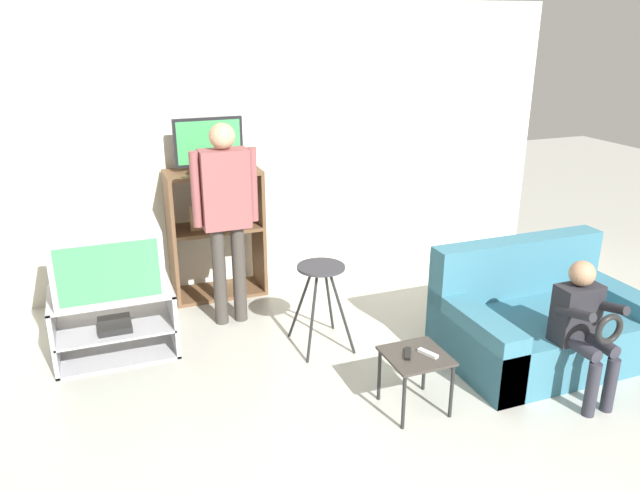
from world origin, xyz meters
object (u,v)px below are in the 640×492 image
(television_main, at_px, (106,259))
(remote_control_white, at_px, (428,353))
(media_shelf, at_px, (216,233))
(television_flat, at_px, (209,145))
(tv_stand, at_px, (114,322))
(snack_table, at_px, (416,362))
(remote_control_black, at_px, (408,354))
(person_seated_child, at_px, (584,322))
(person_standing_adult, at_px, (226,206))
(folding_stool, at_px, (321,281))
(couch, at_px, (539,322))

(television_main, distance_m, remote_control_white, 2.41)
(media_shelf, relative_size, television_flat, 1.95)
(tv_stand, height_order, television_main, television_main)
(tv_stand, xyz_separation_m, snack_table, (1.78, -1.47, 0.09))
(remote_control_black, xyz_separation_m, person_seated_child, (1.15, -0.27, 0.14))
(tv_stand, height_order, media_shelf, media_shelf)
(media_shelf, xyz_separation_m, person_standing_adult, (-0.03, -0.61, 0.42))
(television_main, height_order, snack_table, television_main)
(remote_control_white, height_order, person_standing_adult, person_standing_adult)
(media_shelf, bearing_deg, remote_control_black, -71.77)
(television_flat, height_order, snack_table, television_flat)
(person_standing_adult, bearing_deg, folding_stool, -49.45)
(television_main, bearing_deg, television_flat, 41.00)
(remote_control_black, relative_size, couch, 0.10)
(media_shelf, height_order, television_flat, television_flat)
(snack_table, height_order, remote_control_white, remote_control_white)
(television_main, relative_size, television_flat, 1.28)
(television_flat, bearing_deg, person_standing_adult, -91.30)
(remote_control_black, distance_m, remote_control_white, 0.13)
(television_main, relative_size, folding_stool, 1.14)
(couch, distance_m, person_seated_child, 0.63)
(folding_stool, bearing_deg, person_seated_child, -43.00)
(couch, bearing_deg, person_standing_adult, 146.12)
(television_main, bearing_deg, snack_table, -39.75)
(tv_stand, distance_m, remote_control_white, 2.38)
(television_main, bearing_deg, remote_control_white, -39.19)
(snack_table, xyz_separation_m, remote_control_black, (-0.05, 0.02, 0.07))
(television_main, relative_size, person_standing_adult, 0.46)
(tv_stand, xyz_separation_m, folding_stool, (1.51, -0.45, 0.30))
(couch, height_order, person_seated_child, person_seated_child)
(media_shelf, height_order, person_standing_adult, person_standing_adult)
(folding_stool, xyz_separation_m, couch, (1.49, -0.72, -0.28))
(media_shelf, relative_size, couch, 0.80)
(television_main, relative_size, remote_control_black, 5.35)
(tv_stand, height_order, snack_table, tv_stand)
(television_main, relative_size, remote_control_white, 5.35)
(television_flat, height_order, person_standing_adult, person_standing_adult)
(remote_control_white, bearing_deg, television_main, 117.25)
(media_shelf, bearing_deg, snack_table, -70.68)
(media_shelf, distance_m, television_flat, 0.79)
(folding_stool, distance_m, remote_control_black, 1.03)
(snack_table, bearing_deg, folding_stool, 104.57)
(television_flat, height_order, remote_control_white, television_flat)
(tv_stand, relative_size, snack_table, 2.22)
(remote_control_black, relative_size, person_standing_adult, 0.09)
(media_shelf, bearing_deg, person_seated_child, -53.21)
(television_main, xyz_separation_m, person_standing_adult, (0.95, 0.20, 0.26))
(couch, bearing_deg, person_seated_child, -103.11)
(television_flat, height_order, person_seated_child, television_flat)
(folding_stool, height_order, remote_control_black, folding_stool)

